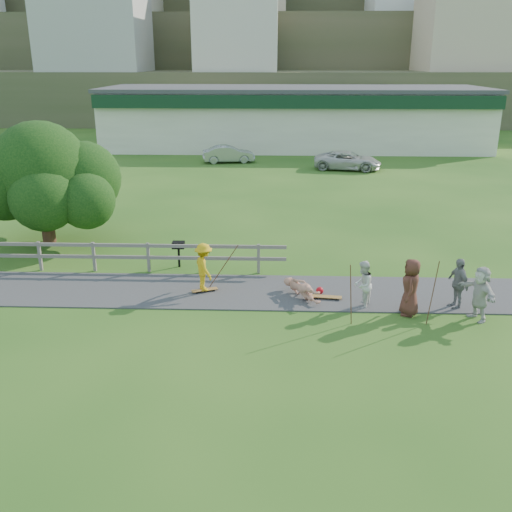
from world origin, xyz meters
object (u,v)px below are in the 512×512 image
object	(u,v)px
car_silver	(229,154)
tree	(44,196)
skater_fallen	(302,289)
spectator_a	(363,285)
spectator_c	(411,287)
car_white	(348,161)
bbq	(179,254)
spectator_b	(458,283)
spectator_d	(480,294)
skater_rider	(204,270)

from	to	relation	value
car_silver	tree	world-z (taller)	tree
skater_fallen	spectator_a	xyz separation A→B (m)	(1.84, -0.67, 0.45)
spectator_c	car_white	size ratio (longest dim) A/B	0.38
skater_fallen	spectator_c	world-z (taller)	spectator_c
skater_fallen	car_white	size ratio (longest dim) A/B	0.37
bbq	spectator_b	bearing A→B (deg)	-21.41
spectator_a	spectator_c	bearing A→B (deg)	93.09
spectator_b	spectator_d	size ratio (longest dim) A/B	0.97
skater_rider	spectator_a	bearing A→B (deg)	-127.93
spectator_c	spectator_d	size ratio (longest dim) A/B	1.06
spectator_b	spectator_c	world-z (taller)	spectator_c
spectator_a	car_silver	world-z (taller)	spectator_a
spectator_d	bbq	world-z (taller)	spectator_d
spectator_d	tree	distance (m)	17.18
spectator_b	skater_fallen	bearing A→B (deg)	-113.63
spectator_a	bbq	distance (m)	7.20
spectator_a	car_white	xyz separation A→B (m)	(2.22, 23.59, -0.12)
skater_fallen	spectator_a	bearing A→B (deg)	-51.65
car_silver	car_white	size ratio (longest dim) A/B	0.83
skater_rider	car_silver	xyz separation A→B (m)	(-1.31, 25.12, -0.17)
car_silver	car_white	distance (m)	8.95
skater_rider	spectator_b	distance (m)	8.04
spectator_b	spectator_c	xyz separation A→B (m)	(-1.57, -0.56, 0.07)
skater_fallen	bbq	bearing A→B (deg)	116.29
spectator_a	spectator_b	distance (m)	2.93
spectator_d	car_white	xyz separation A→B (m)	(-1.10, 24.32, -0.19)
spectator_a	bbq	bearing A→B (deg)	-97.17
spectator_c	tree	xyz separation A→B (m)	(-13.68, 6.72, 1.12)
spectator_a	car_white	distance (m)	23.69
skater_fallen	bbq	distance (m)	5.28
skater_rider	spectator_c	size ratio (longest dim) A/B	0.91
skater_fallen	spectator_c	bearing A→B (deg)	-51.04
skater_rider	skater_fallen	xyz separation A→B (m)	(3.22, -0.34, -0.49)
spectator_b	spectator_d	world-z (taller)	spectator_d
spectator_c	car_silver	bearing A→B (deg)	-152.06
car_silver	spectator_a	bearing A→B (deg)	-176.63
tree	car_white	bearing A→B (deg)	49.98
skater_rider	car_silver	distance (m)	25.16
tree	spectator_c	bearing A→B (deg)	-26.17
spectator_a	tree	size ratio (longest dim) A/B	0.24
skater_fallen	tree	xyz separation A→B (m)	(-10.48, 5.60, 1.69)
skater_fallen	car_silver	distance (m)	25.87
skater_rider	tree	distance (m)	9.05
tree	bbq	world-z (taller)	tree
spectator_d	tree	bearing A→B (deg)	-134.14
skater_rider	tree	world-z (taller)	tree
skater_fallen	car_silver	xyz separation A→B (m)	(-4.52, 25.47, 0.32)
car_white	bbq	distance (m)	21.86
spectator_a	spectator_b	xyz separation A→B (m)	(2.93, 0.10, 0.05)
spectator_d	skater_fallen	bearing A→B (deg)	-125.25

